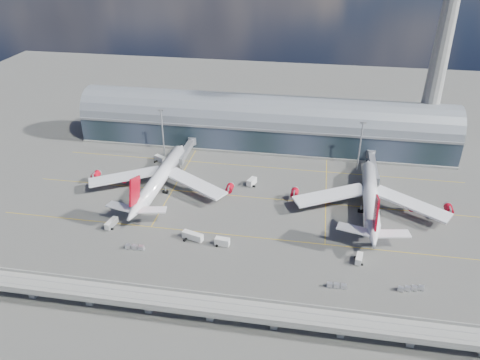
% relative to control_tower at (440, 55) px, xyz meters
% --- Properties ---
extents(ground, '(500.00, 500.00, 0.00)m').
position_rel_control_tower_xyz_m(ground, '(-85.00, -83.00, -51.64)').
color(ground, '#474744').
rests_on(ground, ground).
extents(taxi_lines, '(200.00, 80.12, 0.01)m').
position_rel_control_tower_xyz_m(taxi_lines, '(-85.00, -60.89, -51.63)').
color(taxi_lines, gold).
rests_on(taxi_lines, ground).
extents(terminal, '(200.00, 30.00, 28.00)m').
position_rel_control_tower_xyz_m(terminal, '(-85.00, -5.01, -40.30)').
color(terminal, '#1F2D34').
rests_on(terminal, ground).
extents(control_tower, '(19.00, 19.00, 103.00)m').
position_rel_control_tower_xyz_m(control_tower, '(0.00, 0.00, 0.00)').
color(control_tower, gray).
rests_on(control_tower, ground).
extents(guideway, '(220.00, 8.50, 7.20)m').
position_rel_control_tower_xyz_m(guideway, '(-85.00, -138.00, -46.34)').
color(guideway, gray).
rests_on(guideway, ground).
extents(floodlight_mast_left, '(3.00, 0.70, 25.70)m').
position_rel_control_tower_xyz_m(floodlight_mast_left, '(-135.00, -28.00, -38.00)').
color(floodlight_mast_left, gray).
rests_on(floodlight_mast_left, ground).
extents(floodlight_mast_right, '(3.00, 0.70, 25.70)m').
position_rel_control_tower_xyz_m(floodlight_mast_right, '(-35.00, -28.00, -38.00)').
color(floodlight_mast_right, gray).
rests_on(floodlight_mast_right, ground).
extents(airliner_left, '(68.16, 71.57, 21.84)m').
position_rel_control_tower_xyz_m(airliner_left, '(-125.56, -64.26, -45.40)').
color(airliner_left, white).
rests_on(airliner_left, ground).
extents(airliner_right, '(68.06, 71.13, 22.58)m').
position_rel_control_tower_xyz_m(airliner_right, '(-31.81, -65.06, -45.78)').
color(airliner_right, white).
rests_on(airliner_right, ground).
extents(jet_bridge_left, '(4.40, 28.00, 7.25)m').
position_rel_control_tower_xyz_m(jet_bridge_left, '(-122.00, -29.88, -46.46)').
color(jet_bridge_left, gray).
rests_on(jet_bridge_left, ground).
extents(jet_bridge_right, '(4.40, 32.00, 7.25)m').
position_rel_control_tower_xyz_m(jet_bridge_right, '(-28.24, -31.82, -46.46)').
color(jet_bridge_right, gray).
rests_on(jet_bridge_right, ground).
extents(service_truck_0, '(3.39, 7.14, 2.84)m').
position_rel_control_tower_xyz_m(service_truck_0, '(-135.91, -95.32, -50.17)').
color(service_truck_0, silver).
rests_on(service_truck_0, ground).
extents(service_truck_1, '(5.77, 3.19, 3.22)m').
position_rel_control_tower_xyz_m(service_truck_1, '(-88.90, -100.19, -50.01)').
color(service_truck_1, silver).
rests_on(service_truck_1, ground).
extents(service_truck_2, '(8.84, 4.76, 3.08)m').
position_rel_control_tower_xyz_m(service_truck_2, '(-101.01, -98.43, -50.03)').
color(service_truck_2, silver).
rests_on(service_truck_2, ground).
extents(service_truck_3, '(3.14, 5.87, 2.69)m').
position_rel_control_tower_xyz_m(service_truck_3, '(-37.79, -101.47, -50.26)').
color(service_truck_3, silver).
rests_on(service_truck_3, ground).
extents(service_truck_4, '(4.31, 6.09, 3.22)m').
position_rel_control_tower_xyz_m(service_truck_4, '(-84.64, -51.97, -50.01)').
color(service_truck_4, silver).
rests_on(service_truck_4, ground).
extents(service_truck_5, '(6.59, 5.28, 3.02)m').
position_rel_control_tower_xyz_m(service_truck_5, '(-134.92, -35.67, -50.09)').
color(service_truck_5, silver).
rests_on(service_truck_5, ground).
extents(cargo_train_0, '(7.62, 1.73, 1.70)m').
position_rel_control_tower_xyz_m(cargo_train_0, '(-121.14, -108.09, -50.75)').
color(cargo_train_0, gray).
rests_on(cargo_train_0, ground).
extents(cargo_train_1, '(6.96, 1.47, 1.56)m').
position_rel_control_tower_xyz_m(cargo_train_1, '(-45.92, -116.76, -50.82)').
color(cargo_train_1, gray).
rests_on(cargo_train_1, ground).
extents(cargo_train_2, '(9.33, 3.64, 1.54)m').
position_rel_control_tower_xyz_m(cargo_train_2, '(-21.25, -113.92, -50.83)').
color(cargo_train_2, gray).
rests_on(cargo_train_2, ground).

